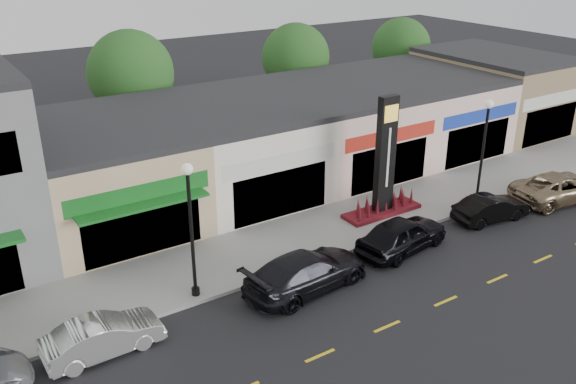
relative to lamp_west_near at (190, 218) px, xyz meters
The scene contains 19 objects.
ground 9.07m from the lamp_west_near, 17.35° to the right, with size 120.00×120.00×0.00m, color black.
sidewalk 8.89m from the lamp_west_near, 13.02° to the left, with size 52.00×4.30×0.15m, color gray.
curb 8.70m from the lamp_west_near, ahead, with size 52.00×0.20×0.15m, color gray.
shop_beige 9.04m from the lamp_west_near, 93.19° to the left, with size 7.00×10.85×4.80m.
shop_cream 11.13m from the lamp_west_near, 54.08° to the left, with size 7.00×10.01×4.80m.
shop_pink_w 16.25m from the lamp_west_near, 33.61° to the left, with size 7.00×10.01×4.80m.
shop_pink_e 22.40m from the lamp_west_near, 23.64° to the left, with size 7.00×10.01×4.80m.
shop_tan 28.94m from the lamp_west_near, 18.08° to the left, with size 7.00×10.01×5.30m.
tree_rear_west 17.55m from the lamp_west_near, 76.76° to the left, with size 5.20×5.20×7.83m.
tree_rear_mid 23.39m from the lamp_west_near, 46.74° to the left, with size 4.80×4.80×7.29m.
tree_rear_east 31.09m from the lamp_west_near, 33.18° to the left, with size 4.60×4.60×6.94m.
lamp_west_near is the anchor object (origin of this frame).
lamp_east_near 16.00m from the lamp_west_near, ahead, with size 0.44×0.44×5.47m.
pylon_sign 11.19m from the lamp_west_near, ahead, with size 4.20×1.30×6.00m.
car_white_van 5.10m from the lamp_west_near, 161.22° to the right, with size 4.01×1.40×1.32m, color white.
car_dark_sedan 5.13m from the lamp_west_near, 24.54° to the right, with size 5.43×2.21×1.58m, color black.
car_black_sedan 9.83m from the lamp_west_near, ahead, with size 4.69×1.89×1.60m, color black.
car_black_conv 15.48m from the lamp_west_near, ahead, with size 3.95×1.38×1.30m, color black.
car_gold_suv 20.36m from the lamp_west_near, ahead, with size 5.36×2.47×1.49m, color #907A5B.
Camera 1 is at (-16.00, -16.38, 13.27)m, focal length 38.00 mm.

